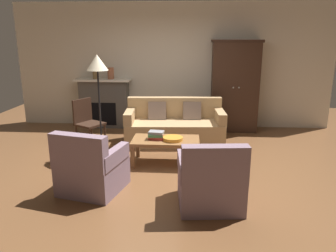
{
  "coord_description": "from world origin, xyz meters",
  "views": [
    {
      "loc": [
        0.46,
        -5.1,
        2.05
      ],
      "look_at": [
        0.06,
        0.41,
        0.55
      ],
      "focal_mm": 35.29,
      "sensor_mm": 36.0,
      "label": 1
    }
  ],
  "objects_px": {
    "floor_lamp": "(98,69)",
    "dog": "(62,151)",
    "mantel_vase_bronze": "(95,73)",
    "fruit_bowl": "(173,139)",
    "side_chair_wooden": "(87,119)",
    "coffee_table": "(166,142)",
    "armchair_near_left": "(91,169)",
    "armoire": "(235,86)",
    "armchair_near_right": "(211,183)",
    "fireplace": "(105,103)",
    "book_stack": "(156,135)",
    "mantel_vase_terracotta": "(111,73)",
    "couch": "(175,127)"
  },
  "relations": [
    {
      "from": "armoire",
      "to": "armchair_near_right",
      "type": "relative_size",
      "value": 2.26
    },
    {
      "from": "couch",
      "to": "book_stack",
      "type": "bearing_deg",
      "value": -101.85
    },
    {
      "from": "book_stack",
      "to": "mantel_vase_terracotta",
      "type": "xyz_separation_m",
      "value": [
        -1.26,
        2.22,
        0.76
      ]
    },
    {
      "from": "mantel_vase_bronze",
      "to": "armchair_near_right",
      "type": "bearing_deg",
      "value": -55.96
    },
    {
      "from": "fireplace",
      "to": "coffee_table",
      "type": "bearing_deg",
      "value": -54.4
    },
    {
      "from": "book_stack",
      "to": "armchair_near_left",
      "type": "xyz_separation_m",
      "value": [
        -0.77,
        -1.09,
        -0.17
      ]
    },
    {
      "from": "floor_lamp",
      "to": "mantel_vase_bronze",
      "type": "bearing_deg",
      "value": 107.77
    },
    {
      "from": "coffee_table",
      "to": "couch",
      "type": "bearing_deg",
      "value": 85.78
    },
    {
      "from": "armoire",
      "to": "book_stack",
      "type": "height_order",
      "value": "armoire"
    },
    {
      "from": "armoire",
      "to": "dog",
      "type": "xyz_separation_m",
      "value": [
        -3.03,
        -2.37,
        -0.75
      ]
    },
    {
      "from": "armchair_near_right",
      "to": "side_chair_wooden",
      "type": "bearing_deg",
      "value": 134.91
    },
    {
      "from": "couch",
      "to": "mantel_vase_bronze",
      "type": "xyz_separation_m",
      "value": [
        -1.87,
        1.06,
        0.94
      ]
    },
    {
      "from": "mantel_vase_terracotta",
      "to": "dog",
      "type": "bearing_deg",
      "value": -96.12
    },
    {
      "from": "mantel_vase_bronze",
      "to": "dog",
      "type": "xyz_separation_m",
      "value": [
        0.1,
        -2.43,
        -1.01
      ]
    },
    {
      "from": "armoire",
      "to": "armchair_near_left",
      "type": "bearing_deg",
      "value": -124.98
    },
    {
      "from": "fruit_bowl",
      "to": "side_chair_wooden",
      "type": "height_order",
      "value": "side_chair_wooden"
    },
    {
      "from": "armchair_near_left",
      "to": "armchair_near_right",
      "type": "xyz_separation_m",
      "value": [
        1.59,
        -0.3,
        0.0
      ]
    },
    {
      "from": "floor_lamp",
      "to": "dog",
      "type": "height_order",
      "value": "floor_lamp"
    },
    {
      "from": "floor_lamp",
      "to": "mantel_vase_terracotta",
      "type": "bearing_deg",
      "value": 97.71
    },
    {
      "from": "armchair_near_right",
      "to": "side_chair_wooden",
      "type": "height_order",
      "value": "side_chair_wooden"
    },
    {
      "from": "armchair_near_right",
      "to": "floor_lamp",
      "type": "relative_size",
      "value": 0.5
    },
    {
      "from": "mantel_vase_terracotta",
      "to": "dog",
      "type": "xyz_separation_m",
      "value": [
        -0.26,
        -2.43,
        -1.0
      ]
    },
    {
      "from": "couch",
      "to": "floor_lamp",
      "type": "distance_m",
      "value": 1.95
    },
    {
      "from": "couch",
      "to": "mantel_vase_terracotta",
      "type": "relative_size",
      "value": 7.7
    },
    {
      "from": "couch",
      "to": "coffee_table",
      "type": "distance_m",
      "value": 1.17
    },
    {
      "from": "fruit_bowl",
      "to": "side_chair_wooden",
      "type": "xyz_separation_m",
      "value": [
        -1.71,
        0.91,
        0.06
      ]
    },
    {
      "from": "fireplace",
      "to": "armchair_near_right",
      "type": "height_order",
      "value": "fireplace"
    },
    {
      "from": "coffee_table",
      "to": "armchair_near_left",
      "type": "distance_m",
      "value": 1.44
    },
    {
      "from": "floor_lamp",
      "to": "dog",
      "type": "bearing_deg",
      "value": -137.2
    },
    {
      "from": "mantel_vase_terracotta",
      "to": "armchair_near_right",
      "type": "xyz_separation_m",
      "value": [
        2.08,
        -3.62,
        -0.93
      ]
    },
    {
      "from": "mantel_vase_terracotta",
      "to": "armoire",
      "type": "bearing_deg",
      "value": -1.24
    },
    {
      "from": "coffee_table",
      "to": "side_chair_wooden",
      "type": "distance_m",
      "value": 1.82
    },
    {
      "from": "side_chair_wooden",
      "to": "book_stack",
      "type": "bearing_deg",
      "value": -31.16
    },
    {
      "from": "mantel_vase_bronze",
      "to": "floor_lamp",
      "type": "height_order",
      "value": "floor_lamp"
    },
    {
      "from": "armchair_near_right",
      "to": "dog",
      "type": "distance_m",
      "value": 2.63
    },
    {
      "from": "fruit_bowl",
      "to": "armchair_near_right",
      "type": "relative_size",
      "value": 0.37
    },
    {
      "from": "mantel_vase_bronze",
      "to": "dog",
      "type": "height_order",
      "value": "mantel_vase_bronze"
    },
    {
      "from": "fruit_bowl",
      "to": "floor_lamp",
      "type": "xyz_separation_m",
      "value": [
        -1.28,
        0.32,
        1.08
      ]
    },
    {
      "from": "armchair_near_left",
      "to": "dog",
      "type": "xyz_separation_m",
      "value": [
        -0.75,
        0.89,
        -0.07
      ]
    },
    {
      "from": "mantel_vase_bronze",
      "to": "dog",
      "type": "bearing_deg",
      "value": -87.66
    },
    {
      "from": "side_chair_wooden",
      "to": "fruit_bowl",
      "type": "bearing_deg",
      "value": -28.05
    },
    {
      "from": "fireplace",
      "to": "armchair_near_left",
      "type": "height_order",
      "value": "fireplace"
    },
    {
      "from": "armchair_near_right",
      "to": "side_chair_wooden",
      "type": "xyz_separation_m",
      "value": [
        -2.26,
        2.27,
        0.2
      ]
    },
    {
      "from": "couch",
      "to": "armchair_near_right",
      "type": "distance_m",
      "value": 2.63
    },
    {
      "from": "dog",
      "to": "side_chair_wooden",
      "type": "bearing_deg",
      "value": 85.39
    },
    {
      "from": "coffee_table",
      "to": "mantel_vase_bronze",
      "type": "bearing_deg",
      "value": 128.76
    },
    {
      "from": "armoire",
      "to": "book_stack",
      "type": "relative_size",
      "value": 7.42
    },
    {
      "from": "armchair_near_left",
      "to": "armoire",
      "type": "bearing_deg",
      "value": 55.02
    },
    {
      "from": "armchair_near_right",
      "to": "floor_lamp",
      "type": "bearing_deg",
      "value": 137.41
    },
    {
      "from": "mantel_vase_bronze",
      "to": "armchair_near_left",
      "type": "xyz_separation_m",
      "value": [
        0.85,
        -3.32,
        -0.94
      ]
    }
  ]
}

